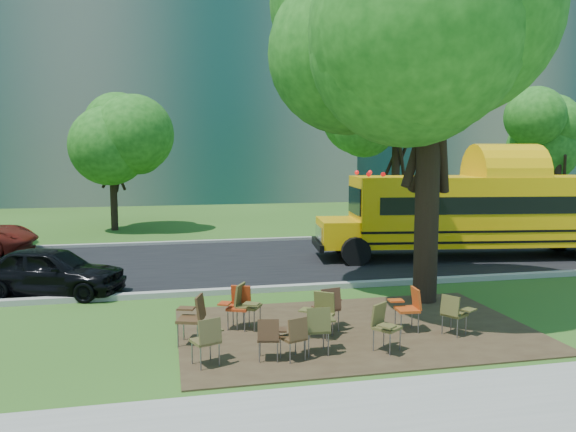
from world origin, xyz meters
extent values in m
plane|color=#284716|center=(0.00, 0.00, 0.00)|extent=(160.00, 160.00, 0.00)
cube|color=#382819|center=(1.00, -0.50, 0.01)|extent=(7.00, 4.50, 0.03)
cube|color=black|center=(0.00, 7.00, 0.02)|extent=(80.00, 8.00, 0.04)
cube|color=gray|center=(0.00, 3.00, 0.07)|extent=(80.00, 0.25, 0.14)
cube|color=gray|center=(0.00, 11.10, 0.07)|extent=(80.00, 0.25, 0.14)
cube|color=slate|center=(-8.00, 36.00, 11.00)|extent=(38.00, 16.00, 22.00)
cube|color=slate|center=(24.00, 38.00, 12.50)|extent=(30.00, 16.00, 25.00)
cylinder|color=black|center=(-5.00, 16.00, 1.75)|extent=(0.32, 0.32, 3.50)
sphere|color=#175112|center=(-5.00, 16.00, 4.22)|extent=(4.80, 4.80, 4.80)
cylinder|color=black|center=(8.00, 14.00, 2.10)|extent=(0.38, 0.38, 4.20)
sphere|color=#175112|center=(8.00, 14.00, 5.04)|extent=(5.60, 5.60, 5.60)
cylinder|color=black|center=(16.00, 13.00, 1.80)|extent=(0.34, 0.34, 3.60)
sphere|color=#175112|center=(16.00, 13.00, 4.35)|extent=(5.00, 5.00, 5.00)
cylinder|color=black|center=(3.33, 1.22, 2.55)|extent=(0.56, 0.56, 5.10)
sphere|color=#175112|center=(3.33, 1.22, 6.18)|extent=(7.20, 7.20, 7.20)
cube|color=#E4A707|center=(8.49, 6.00, 1.64)|extent=(10.37, 3.67, 2.26)
cube|color=black|center=(8.76, 5.96, 1.89)|extent=(9.82, 3.63, 0.55)
cube|color=#E4A707|center=(2.89, 6.77, 0.92)|extent=(1.46, 2.17, 0.88)
cube|color=black|center=(8.49, 6.00, 1.06)|extent=(10.39, 3.70, 0.07)
cube|color=black|center=(8.49, 6.00, 0.72)|extent=(10.39, 3.70, 0.07)
cylinder|color=black|center=(3.12, 5.57, 0.46)|extent=(0.95, 0.40, 0.92)
cylinder|color=black|center=(3.44, 7.86, 0.46)|extent=(0.95, 0.40, 0.92)
cylinder|color=black|center=(11.30, 6.78, 0.46)|extent=(0.95, 0.40, 0.92)
cube|color=brown|center=(-2.07, -1.80, 0.44)|extent=(0.53, 0.52, 0.05)
cube|color=brown|center=(-2.01, -1.96, 0.66)|extent=(0.40, 0.23, 0.40)
cube|color=brown|center=(-1.90, -1.58, 0.56)|extent=(0.30, 0.34, 0.03)
cylinder|color=slate|center=(-2.29, -1.71, 0.22)|extent=(0.02, 0.02, 0.44)
cylinder|color=slate|center=(-1.85, -1.89, 0.22)|extent=(0.02, 0.02, 0.44)
cube|color=#3E2616|center=(-1.00, -1.77, 0.40)|extent=(0.44, 0.43, 0.04)
cube|color=#3E2616|center=(-1.03, -1.92, 0.60)|extent=(0.37, 0.16, 0.36)
cube|color=#3E2616|center=(-0.77, -1.69, 0.51)|extent=(0.24, 0.28, 0.03)
cylinder|color=slate|center=(-1.12, -1.59, 0.20)|extent=(0.02, 0.02, 0.40)
cylinder|color=slate|center=(-0.88, -1.95, 0.20)|extent=(0.02, 0.02, 0.40)
cube|color=#4B321A|center=(-0.60, -1.85, 0.40)|extent=(0.48, 0.47, 0.04)
cube|color=#4B321A|center=(-0.54, -2.00, 0.60)|extent=(0.37, 0.20, 0.36)
cube|color=#4B321A|center=(-0.44, -1.66, 0.51)|extent=(0.27, 0.30, 0.03)
cylinder|color=slate|center=(-0.79, -1.76, 0.20)|extent=(0.02, 0.02, 0.40)
cylinder|color=slate|center=(-0.40, -1.94, 0.20)|extent=(0.02, 0.02, 0.40)
cube|color=brown|center=(0.18, -0.85, 0.46)|extent=(0.58, 0.58, 0.05)
cube|color=brown|center=(0.29, -0.70, 0.68)|extent=(0.39, 0.31, 0.41)
cube|color=brown|center=(-0.10, -0.83, 0.58)|extent=(0.35, 0.36, 0.03)
cylinder|color=slate|center=(0.22, -1.09, 0.23)|extent=(0.02, 0.02, 0.46)
cylinder|color=slate|center=(0.14, -0.61, 0.23)|extent=(0.02, 0.02, 0.46)
cube|color=#46431E|center=(-0.13, -1.66, 0.46)|extent=(0.45, 0.43, 0.05)
cube|color=#46431E|center=(-0.14, -1.84, 0.69)|extent=(0.41, 0.11, 0.41)
cube|color=#46431E|center=(0.12, -1.52, 0.59)|extent=(0.24, 0.30, 0.03)
cylinder|color=slate|center=(-0.30, -1.48, 0.23)|extent=(0.02, 0.02, 0.46)
cylinder|color=slate|center=(0.04, -1.84, 0.23)|extent=(0.02, 0.02, 0.46)
cube|color=brown|center=(1.13, -1.80, 0.45)|extent=(0.57, 0.57, 0.05)
cube|color=brown|center=(1.03, -1.66, 0.67)|extent=(0.38, 0.31, 0.40)
cube|color=brown|center=(1.02, -2.06, 0.57)|extent=(0.34, 0.35, 0.03)
cylinder|color=slate|center=(1.37, -1.84, 0.22)|extent=(0.02, 0.02, 0.45)
cylinder|color=slate|center=(0.90, -1.76, 0.22)|extent=(0.02, 0.02, 0.45)
cube|color=#AB3E12|center=(1.95, -0.84, 0.46)|extent=(0.44, 0.46, 0.05)
cube|color=#AB3E12|center=(2.13, -0.85, 0.69)|extent=(0.13, 0.42, 0.41)
cube|color=#AB3E12|center=(1.82, -0.58, 0.59)|extent=(0.30, 0.25, 0.03)
cylinder|color=slate|center=(1.76, -1.00, 0.23)|extent=(0.02, 0.02, 0.46)
cylinder|color=slate|center=(2.13, -0.68, 0.23)|extent=(0.02, 0.02, 0.46)
cube|color=#4D4921|center=(2.76, -1.23, 0.43)|extent=(0.53, 0.54, 0.05)
cube|color=#4D4921|center=(2.61, -1.32, 0.64)|extent=(0.27, 0.37, 0.38)
cube|color=#4D4921|center=(2.99, -1.36, 0.54)|extent=(0.34, 0.32, 0.03)
cylinder|color=slate|center=(2.82, -1.01, 0.21)|extent=(0.02, 0.02, 0.43)
cylinder|color=slate|center=(2.71, -1.45, 0.21)|extent=(0.02, 0.02, 0.43)
cube|color=#482E19|center=(-2.27, -0.68, 0.49)|extent=(0.56, 0.57, 0.05)
cube|color=#482E19|center=(-2.08, -0.74, 0.73)|extent=(0.24, 0.45, 0.44)
cube|color=#482E19|center=(-2.33, -0.38, 0.62)|extent=(0.37, 0.32, 0.03)
cylinder|color=slate|center=(-2.50, -0.80, 0.25)|extent=(0.03, 0.03, 0.49)
cylinder|color=slate|center=(-2.03, -0.56, 0.25)|extent=(0.03, 0.03, 0.49)
cube|color=#A43011|center=(-1.28, 0.02, 0.45)|extent=(0.55, 0.54, 0.05)
cube|color=#A43011|center=(-1.21, 0.19, 0.67)|extent=(0.41, 0.25, 0.40)
cube|color=#A43011|center=(-1.56, -0.01, 0.57)|extent=(0.32, 0.35, 0.03)
cylinder|color=slate|center=(-1.20, -0.20, 0.23)|extent=(0.02, 0.02, 0.45)
cylinder|color=slate|center=(-1.37, 0.25, 0.23)|extent=(0.02, 0.02, 0.45)
cube|color=brown|center=(-1.08, 0.01, 0.48)|extent=(0.59, 0.60, 0.05)
cube|color=brown|center=(-1.25, 0.10, 0.71)|extent=(0.29, 0.42, 0.43)
cube|color=brown|center=(-1.07, -0.28, 0.61)|extent=(0.37, 0.35, 0.03)
cylinder|color=slate|center=(-0.84, 0.09, 0.24)|extent=(0.03, 0.03, 0.48)
cylinder|color=slate|center=(-1.33, -0.06, 0.24)|extent=(0.03, 0.03, 0.48)
cube|color=#4D2D1B|center=(0.41, -0.43, 0.47)|extent=(0.53, 0.52, 0.05)
cube|color=#4D2D1B|center=(0.45, -0.61, 0.70)|extent=(0.43, 0.20, 0.42)
cube|color=#4D2D1B|center=(0.62, -0.22, 0.60)|extent=(0.30, 0.34, 0.03)
cylinder|color=slate|center=(0.19, -0.30, 0.24)|extent=(0.03, 0.03, 0.47)
cylinder|color=slate|center=(0.63, -0.56, 0.24)|extent=(0.03, 0.03, 0.47)
imported|color=black|center=(-5.51, 3.80, 0.62)|extent=(3.90, 2.52, 1.24)
camera|label=1|loc=(-2.66, -10.88, 3.53)|focal=35.00mm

